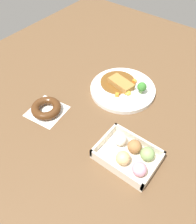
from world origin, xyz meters
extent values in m
plane|color=brown|center=(0.00, 0.00, 0.00)|extent=(1.60, 1.60, 0.00)
cylinder|color=white|center=(0.04, -0.09, 0.01)|extent=(0.28, 0.28, 0.02)
cylinder|color=brown|center=(0.07, -0.10, 0.02)|extent=(0.15, 0.15, 0.01)
cube|color=#A87538|center=(0.05, -0.09, 0.04)|extent=(0.12, 0.07, 0.02)
cylinder|color=white|center=(0.00, -0.06, 0.02)|extent=(0.06, 0.06, 0.00)
ellipsoid|color=yellow|center=(0.00, -0.06, 0.03)|extent=(0.03, 0.03, 0.01)
cylinder|color=#8CB766|center=(-0.04, -0.11, 0.03)|extent=(0.01, 0.01, 0.02)
sphere|color=#387A2D|center=(-0.04, -0.11, 0.05)|extent=(0.04, 0.04, 0.04)
cube|color=orange|center=(0.03, -0.03, 0.03)|extent=(0.02, 0.02, 0.01)
cube|color=orange|center=(0.02, -0.14, 0.03)|extent=(0.02, 0.02, 0.02)
cube|color=beige|center=(-0.16, 0.18, 0.01)|extent=(0.20, 0.15, 0.01)
cube|color=beige|center=(-0.25, 0.18, 0.03)|extent=(0.01, 0.15, 0.03)
cube|color=beige|center=(-0.06, 0.18, 0.03)|extent=(0.01, 0.15, 0.03)
cube|color=beige|center=(-0.16, 0.11, 0.03)|extent=(0.20, 0.01, 0.03)
cube|color=beige|center=(-0.16, 0.25, 0.03)|extent=(0.20, 0.01, 0.03)
sphere|color=#84A860|center=(-0.21, 0.15, 0.04)|extent=(0.05, 0.05, 0.05)
sphere|color=#9E6B3D|center=(-0.16, 0.15, 0.04)|extent=(0.05, 0.05, 0.05)
sphere|color=silver|center=(-0.11, 0.15, 0.04)|extent=(0.05, 0.05, 0.05)
sphere|color=pink|center=(-0.22, 0.21, 0.04)|extent=(0.05, 0.05, 0.05)
sphere|color=#DBB77A|center=(-0.15, 0.21, 0.04)|extent=(0.05, 0.05, 0.05)
cube|color=white|center=(0.21, 0.20, 0.00)|extent=(0.15, 0.15, 0.00)
torus|color=#4C2B14|center=(0.21, 0.20, 0.02)|extent=(0.12, 0.12, 0.03)
camera|label=1|loc=(-0.33, 0.56, 0.68)|focal=37.08mm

